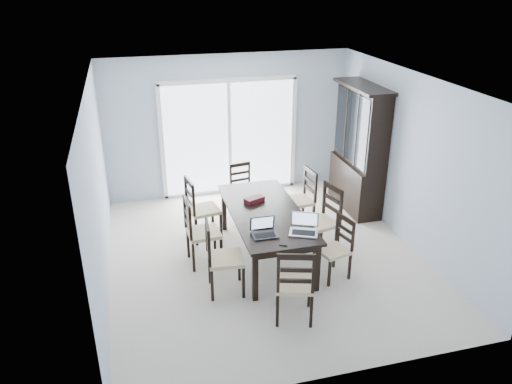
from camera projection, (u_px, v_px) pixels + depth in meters
floor at (265, 256)px, 7.46m from camera, size 5.00×5.00×0.00m
ceiling at (267, 82)px, 6.40m from camera, size 5.00×5.00×0.00m
back_wall at (229, 126)px, 9.14m from camera, size 4.50×0.02×2.60m
wall_left at (98, 193)px, 6.41m from camera, size 0.02×5.00×2.60m
wall_right at (411, 161)px, 7.45m from camera, size 0.02×5.00×2.60m
balcony at (221, 174)px, 10.57m from camera, size 4.50×2.00×0.10m
railing at (211, 133)px, 11.21m from camera, size 4.50×0.06×1.10m
dining_table at (266, 216)px, 7.19m from camera, size 1.00×2.20×0.75m
china_hutch at (359, 150)px, 8.60m from camera, size 0.50×1.38×2.20m
sliding_door at (229, 137)px, 9.20m from camera, size 2.52×0.05×2.18m
chair_left_near at (217, 250)px, 6.40m from camera, size 0.50×0.49×1.19m
chair_left_mid at (196, 225)px, 7.03m from camera, size 0.48×0.47×1.19m
chair_left_far at (197, 203)px, 7.71m from camera, size 0.52×0.51×1.18m
chair_right_near at (339, 241)px, 6.79m from camera, size 0.48×0.47×1.02m
chair_right_mid at (325, 213)px, 7.36m from camera, size 0.56×0.55×1.21m
chair_right_far at (304, 192)px, 8.11m from camera, size 0.49×0.48×1.15m
chair_end_near at (295, 278)px, 5.83m from camera, size 0.56×0.56×1.18m
chair_end_far at (242, 184)px, 8.60m from camera, size 0.45×0.46×1.03m
laptop_dark at (265, 232)px, 6.47m from camera, size 0.33×0.23×0.23m
laptop_silver at (304, 229)px, 6.53m from camera, size 0.44×0.39×0.26m
book_stack at (263, 223)px, 6.78m from camera, size 0.30×0.24×0.04m
cell_phone at (283, 245)px, 6.28m from camera, size 0.11×0.08×0.01m
game_box at (254, 200)px, 7.43m from camera, size 0.33×0.25×0.07m
hot_tub at (182, 154)px, 10.08m from camera, size 2.00×1.79×1.02m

